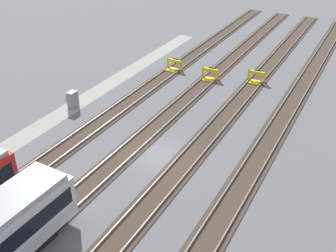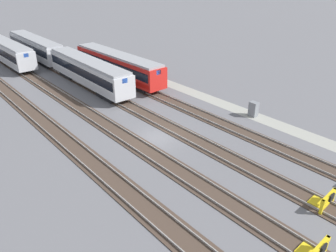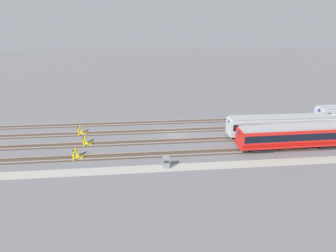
{
  "view_description": "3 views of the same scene",
  "coord_description": "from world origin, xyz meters",
  "px_view_note": "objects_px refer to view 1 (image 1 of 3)",
  "views": [
    {
      "loc": [
        21.5,
        12.76,
        17.62
      ],
      "look_at": [
        -1.54,
        0.0,
        1.8
      ],
      "focal_mm": 42.0,
      "sensor_mm": 36.0,
      "label": 1
    },
    {
      "loc": [
        -21.45,
        17.07,
        14.75
      ],
      "look_at": [
        -1.54,
        0.0,
        1.8
      ],
      "focal_mm": 35.0,
      "sensor_mm": 36.0,
      "label": 2
    },
    {
      "loc": [
        -5.66,
        -41.84,
        17.68
      ],
      "look_at": [
        -1.54,
        0.0,
        1.8
      ],
      "focal_mm": 28.0,
      "sensor_mm": 36.0,
      "label": 3
    }
  ],
  "objects_px": {
    "bumper_stop_nearest_track": "(174,66)",
    "bumper_stop_middle_track": "(256,78)",
    "bumper_stop_near_inner_track": "(210,75)",
    "electrical_cabinet": "(73,99)"
  },
  "relations": [
    {
      "from": "bumper_stop_middle_track",
      "to": "electrical_cabinet",
      "type": "distance_m",
      "value": 19.19
    },
    {
      "from": "bumper_stop_near_inner_track",
      "to": "bumper_stop_middle_track",
      "type": "relative_size",
      "value": 1.0
    },
    {
      "from": "bumper_stop_middle_track",
      "to": "electrical_cabinet",
      "type": "height_order",
      "value": "electrical_cabinet"
    },
    {
      "from": "bumper_stop_nearest_track",
      "to": "bumper_stop_near_inner_track",
      "type": "distance_m",
      "value": 4.66
    },
    {
      "from": "bumper_stop_nearest_track",
      "to": "bumper_stop_middle_track",
      "type": "bearing_deg",
      "value": 98.04
    },
    {
      "from": "electrical_cabinet",
      "to": "bumper_stop_near_inner_track",
      "type": "bearing_deg",
      "value": 144.36
    },
    {
      "from": "bumper_stop_nearest_track",
      "to": "bumper_stop_middle_track",
      "type": "distance_m",
      "value": 9.36
    },
    {
      "from": "bumper_stop_middle_track",
      "to": "bumper_stop_nearest_track",
      "type": "bearing_deg",
      "value": -81.96
    },
    {
      "from": "bumper_stop_nearest_track",
      "to": "electrical_cabinet",
      "type": "distance_m",
      "value": 13.16
    },
    {
      "from": "electrical_cabinet",
      "to": "bumper_stop_nearest_track",
      "type": "bearing_deg",
      "value": 162.16
    }
  ]
}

